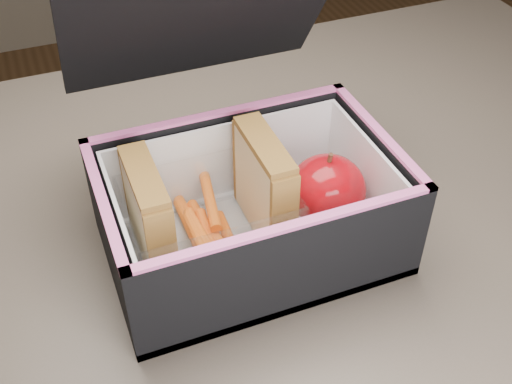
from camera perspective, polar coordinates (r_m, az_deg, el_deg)
kitchen_table at (r=0.76m, az=0.19°, el=-7.34°), size 1.20×0.80×0.75m
lunch_bag at (r=0.63m, az=-0.68°, el=-0.72°), size 0.28×0.29×0.26m
plastic_tub at (r=0.63m, az=-4.18°, el=-2.27°), size 0.16×0.11×0.07m
sandwich_left at (r=0.61m, az=-9.47°, el=-2.11°), size 0.03×0.09×0.10m
sandwich_right at (r=0.63m, az=0.73°, el=0.59°), size 0.03×0.10×0.11m
carrot_sticks at (r=0.64m, az=-4.34°, el=-3.78°), size 0.05×0.15×0.03m
paper_napkin at (r=0.68m, az=6.21°, el=-2.19°), size 0.07×0.08×0.01m
red_apple at (r=0.65m, az=6.33°, el=0.17°), size 0.08×0.08×0.08m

